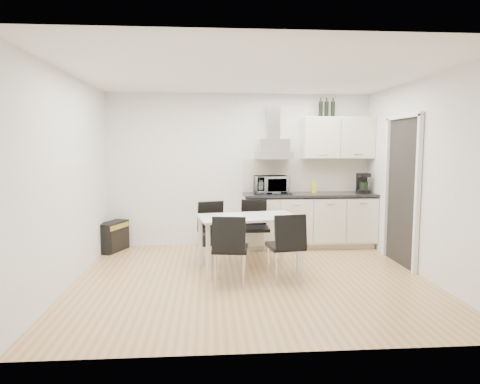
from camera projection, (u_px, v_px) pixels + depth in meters
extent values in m
plane|color=tan|center=(251.00, 279.00, 5.53)|extent=(4.50, 4.50, 0.00)
cube|color=white|center=(240.00, 170.00, 7.38)|extent=(4.50, 0.10, 2.60)
cube|color=white|center=(277.00, 198.00, 3.41)|extent=(4.50, 0.10, 2.60)
cube|color=white|center=(69.00, 180.00, 5.23)|extent=(0.10, 4.00, 2.60)
cube|color=white|center=(424.00, 178.00, 5.56)|extent=(0.10, 4.00, 2.60)
plane|color=white|center=(252.00, 73.00, 5.26)|extent=(4.50, 4.50, 0.00)
cube|color=white|center=(401.00, 192.00, 6.13)|extent=(0.08, 1.04, 2.10)
cube|color=beige|center=(308.00, 243.00, 7.34)|extent=(2.16, 0.52, 0.10)
cube|color=white|center=(309.00, 219.00, 7.25)|extent=(2.20, 0.60, 0.76)
cube|color=black|center=(309.00, 195.00, 7.20)|extent=(2.22, 0.64, 0.04)
cube|color=beige|center=(306.00, 175.00, 7.46)|extent=(2.20, 0.02, 0.58)
cube|color=white|center=(337.00, 138.00, 7.27)|extent=(1.20, 0.35, 0.70)
cube|color=silver|center=(274.00, 150.00, 7.16)|extent=(0.60, 0.46, 0.30)
cube|color=silver|center=(273.00, 123.00, 7.22)|extent=(0.22, 0.20, 0.55)
imported|color=silver|center=(271.00, 183.00, 7.12)|extent=(0.57, 0.35, 0.37)
cube|color=yellow|center=(314.00, 187.00, 7.30)|extent=(0.08, 0.04, 0.18)
cylinder|color=brown|center=(364.00, 190.00, 7.22)|extent=(0.04, 0.04, 0.11)
cylinder|color=#4C6626|center=(368.00, 190.00, 7.22)|extent=(0.04, 0.04, 0.11)
cylinder|color=black|center=(321.00, 107.00, 7.19)|extent=(0.07, 0.07, 0.32)
cylinder|color=black|center=(326.00, 107.00, 7.20)|extent=(0.07, 0.07, 0.32)
cylinder|color=black|center=(333.00, 108.00, 7.21)|extent=(0.07, 0.07, 0.32)
cube|color=white|center=(248.00, 217.00, 5.90)|extent=(1.45, 0.98, 0.03)
cube|color=white|center=(208.00, 252.00, 5.47)|extent=(0.06, 0.06, 0.72)
cube|color=white|center=(299.00, 247.00, 5.77)|extent=(0.06, 0.06, 0.72)
cube|color=white|center=(200.00, 241.00, 6.11)|extent=(0.06, 0.06, 0.72)
cube|color=white|center=(282.00, 237.00, 6.41)|extent=(0.06, 0.06, 0.72)
cube|color=black|center=(113.00, 236.00, 6.99)|extent=(0.44, 0.63, 0.48)
cube|color=gold|center=(121.00, 226.00, 6.98)|extent=(0.20, 0.49, 0.08)
cube|color=black|center=(207.00, 238.00, 7.36)|extent=(0.21, 0.20, 0.28)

